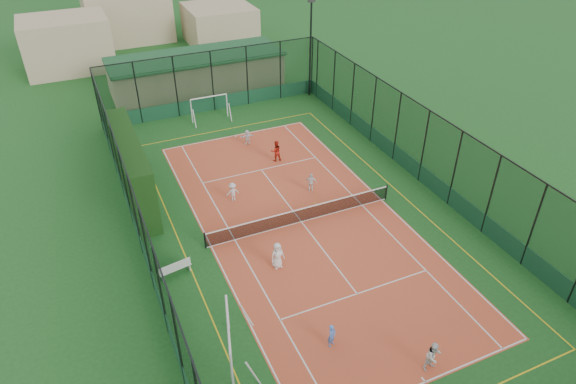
# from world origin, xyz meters

# --- Properties ---
(ground) EXTENTS (300.00, 300.00, 0.00)m
(ground) POSITION_xyz_m (0.00, 0.00, 0.00)
(ground) COLOR #1B4F1F
(ground) RESTS_ON ground
(court_slab) EXTENTS (11.17, 23.97, 0.01)m
(court_slab) POSITION_xyz_m (0.00, 0.00, 0.01)
(court_slab) COLOR #C24F2B
(court_slab) RESTS_ON ground
(tennis_net) EXTENTS (11.67, 0.12, 1.06)m
(tennis_net) POSITION_xyz_m (0.00, 0.00, 0.53)
(tennis_net) COLOR black
(tennis_net) RESTS_ON ground
(perimeter_fence) EXTENTS (18.12, 34.12, 5.00)m
(perimeter_fence) POSITION_xyz_m (0.00, 0.00, 2.50)
(perimeter_fence) COLOR black
(perimeter_fence) RESTS_ON ground
(floodlight_ne) EXTENTS (0.60, 0.26, 8.25)m
(floodlight_ne) POSITION_xyz_m (8.60, 16.60, 4.12)
(floodlight_ne) COLOR black
(floodlight_ne) RESTS_ON ground
(clubhouse) EXTENTS (15.20, 7.20, 3.15)m
(clubhouse) POSITION_xyz_m (0.00, 22.00, 1.57)
(clubhouse) COLOR tan
(clubhouse) RESTS_ON ground
(hedge_left) EXTENTS (1.38, 9.17, 4.01)m
(hedge_left) POSITION_xyz_m (-8.30, 6.73, 2.01)
(hedge_left) COLOR black
(hedge_left) RESTS_ON ground
(white_bench) EXTENTS (1.74, 0.74, 0.95)m
(white_bench) POSITION_xyz_m (-7.80, -1.42, 0.47)
(white_bench) COLOR white
(white_bench) RESTS_ON ground
(futsal_goal_near) EXTENTS (3.37, 1.75, 2.09)m
(futsal_goal_near) POSITION_xyz_m (-6.85, -7.42, 1.04)
(futsal_goal_near) COLOR white
(futsal_goal_near) RESTS_ON ground
(futsal_goal_far) EXTENTS (3.03, 0.91, 1.95)m
(futsal_goal_far) POSITION_xyz_m (-0.87, 15.37, 0.97)
(futsal_goal_far) COLOR white
(futsal_goal_far) RESTS_ON ground
(child_near_left) EXTENTS (0.79, 0.55, 1.52)m
(child_near_left) POSITION_xyz_m (-2.79, -2.99, 0.77)
(child_near_left) COLOR white
(child_near_left) RESTS_ON court_slab
(child_near_mid) EXTENTS (0.52, 0.47, 1.20)m
(child_near_mid) POSITION_xyz_m (-2.63, -8.63, 0.61)
(child_near_mid) COLOR #5284E9
(child_near_mid) RESTS_ON court_slab
(child_near_right) EXTENTS (0.77, 0.62, 1.49)m
(child_near_right) POSITION_xyz_m (0.64, -11.41, 0.75)
(child_near_right) COLOR silver
(child_near_right) RESTS_ON court_slab
(child_far_left) EXTENTS (0.81, 0.48, 1.24)m
(child_far_left) POSITION_xyz_m (-2.92, 3.73, 0.63)
(child_far_left) COLOR silver
(child_far_left) RESTS_ON court_slab
(child_far_right) EXTENTS (0.79, 0.67, 1.27)m
(child_far_right) POSITION_xyz_m (1.96, 2.73, 0.65)
(child_far_right) COLOR white
(child_far_right) RESTS_ON court_slab
(child_far_back) EXTENTS (1.06, 0.35, 1.14)m
(child_far_back) POSITION_xyz_m (0.42, 10.23, 0.58)
(child_far_back) COLOR white
(child_far_back) RESTS_ON court_slab
(coach) EXTENTS (0.80, 0.66, 1.51)m
(coach) POSITION_xyz_m (1.42, 7.16, 0.77)
(coach) COLOR #AF1F12
(coach) RESTS_ON court_slab
(tennis_balls) EXTENTS (3.87, 1.70, 0.07)m
(tennis_balls) POSITION_xyz_m (0.60, 1.38, 0.04)
(tennis_balls) COLOR #CCE033
(tennis_balls) RESTS_ON court_slab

